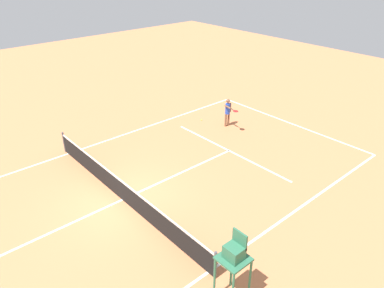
{
  "coord_description": "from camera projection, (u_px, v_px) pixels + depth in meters",
  "views": [
    {
      "loc": [
        -11.05,
        5.91,
        9.04
      ],
      "look_at": [
        0.65,
        -4.33,
        0.8
      ],
      "focal_mm": 34.5,
      "sensor_mm": 36.0,
      "label": 1
    }
  ],
  "objects": [
    {
      "name": "tennis_ball",
      "position": [
        202.0,
        120.0,
        21.93
      ],
      "size": [
        0.07,
        0.07,
        0.07
      ],
      "primitive_type": "sphere",
      "color": "#CCE033",
      "rests_on": "ground"
    },
    {
      "name": "umpire_chair",
      "position": [
        234.0,
        258.0,
        10.03
      ],
      "size": [
        0.8,
        0.8,
        2.41
      ],
      "color": "#2D6B4C",
      "rests_on": "ground"
    },
    {
      "name": "tennis_net",
      "position": [
        121.0,
        190.0,
        14.79
      ],
      "size": [
        10.85,
        0.1,
        1.07
      ],
      "color": "#4C4C51",
      "rests_on": "ground"
    },
    {
      "name": "player_serving",
      "position": [
        228.0,
        111.0,
        20.8
      ],
      "size": [
        1.23,
        0.73,
        1.64
      ],
      "rotation": [
        0.0,
        0.0,
        1.4
      ],
      "color": "brown",
      "rests_on": "ground"
    },
    {
      "name": "ground_plane",
      "position": [
        123.0,
        200.0,
        15.02
      ],
      "size": [
        60.0,
        60.0,
        0.0
      ],
      "primitive_type": "plane",
      "color": "#D37A4C"
    },
    {
      "name": "court_lines",
      "position": [
        123.0,
        200.0,
        15.02
      ],
      "size": [
        10.25,
        22.88,
        0.01
      ],
      "color": "white",
      "rests_on": "ground"
    }
  ]
}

